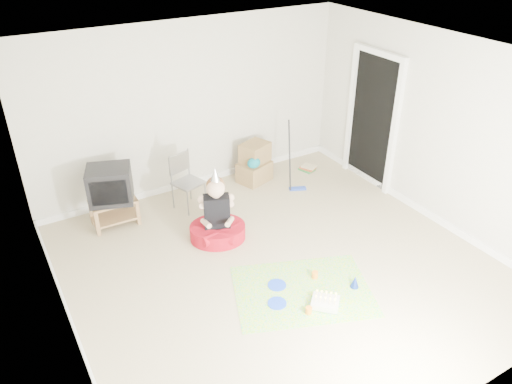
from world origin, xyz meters
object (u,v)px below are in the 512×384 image
cardboard_boxes (255,164)px  birthday_cake (325,303)px  seated_woman (217,224)px  crt_tv (110,184)px  tv_stand (114,210)px  folding_chair (188,183)px

cardboard_boxes → birthday_cake: 3.11m
seated_woman → crt_tv: bearing=136.0°
tv_stand → cardboard_boxes: size_ratio=0.99×
birthday_cake → seated_woman: bearing=103.9°
tv_stand → seated_woman: size_ratio=0.59×
seated_woman → folding_chair: bearing=89.8°
cardboard_boxes → seated_woman: 1.73m
folding_chair → cardboard_boxes: size_ratio=1.33×
seated_woman → birthday_cake: seated_woman is taller
crt_tv → folding_chair: crt_tv is taller
crt_tv → folding_chair: (1.09, -0.11, -0.23)m
cardboard_boxes → birthday_cake: cardboard_boxes is taller
birthday_cake → tv_stand: bearing=118.2°
crt_tv → folding_chair: 1.12m
cardboard_boxes → tv_stand: bearing=-177.0°
folding_chair → cardboard_boxes: bearing=10.5°
crt_tv → birthday_cake: size_ratio=1.50×
cardboard_boxes → birthday_cake: bearing=-105.4°
tv_stand → folding_chair: (1.09, -0.11, 0.18)m
crt_tv → folding_chair: bearing=13.6°
seated_woman → tv_stand: bearing=136.0°
tv_stand → seated_woman: (1.09, -1.05, -0.00)m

